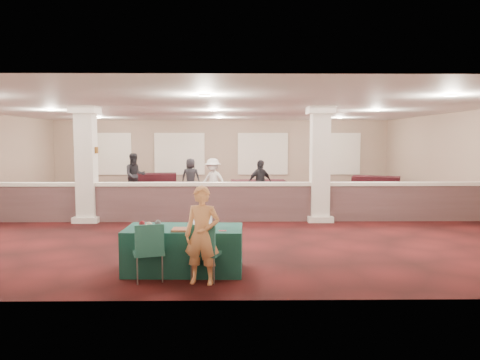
{
  "coord_description": "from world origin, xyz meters",
  "views": [
    {
      "loc": [
        0.58,
        -14.51,
        2.3
      ],
      "look_at": [
        0.76,
        -2.0,
        1.21
      ],
      "focal_mm": 35.0,
      "sensor_mm": 36.0,
      "label": 1
    }
  ],
  "objects_px": {
    "conf_chair_side": "(149,247)",
    "far_table_front_left": "(30,195)",
    "near_table": "(184,249)",
    "far_table_back_center": "(173,191)",
    "attendee_c": "(260,183)",
    "far_table_back_left": "(153,183)",
    "far_table_back_right": "(376,185)",
    "far_table_front_right": "(352,191)",
    "attendee_d": "(191,177)",
    "attendee_a": "(135,175)",
    "conf_chair_main": "(205,247)",
    "far_table_front_center": "(258,191)",
    "woman": "(202,235)",
    "attendee_b": "(213,181)"
  },
  "relations": [
    {
      "from": "far_table_front_right",
      "to": "attendee_a",
      "type": "height_order",
      "value": "attendee_a"
    },
    {
      "from": "far_table_back_left",
      "to": "attendee_c",
      "type": "distance_m",
      "value": 6.2
    },
    {
      "from": "near_table",
      "to": "attendee_a",
      "type": "height_order",
      "value": "attendee_a"
    },
    {
      "from": "near_table",
      "to": "attendee_c",
      "type": "xyz_separation_m",
      "value": [
        1.78,
        8.01,
        0.41
      ]
    },
    {
      "from": "far_table_front_center",
      "to": "attendee_b",
      "type": "distance_m",
      "value": 1.71
    },
    {
      "from": "far_table_back_center",
      "to": "attendee_b",
      "type": "relative_size",
      "value": 0.99
    },
    {
      "from": "attendee_a",
      "to": "far_table_back_right",
      "type": "bearing_deg",
      "value": -18.6
    },
    {
      "from": "woman",
      "to": "attendee_c",
      "type": "bearing_deg",
      "value": 92.5
    },
    {
      "from": "near_table",
      "to": "far_table_front_center",
      "type": "bearing_deg",
      "value": 80.66
    },
    {
      "from": "far_table_back_center",
      "to": "attendee_b",
      "type": "height_order",
      "value": "attendee_b"
    },
    {
      "from": "far_table_back_left",
      "to": "far_table_back_right",
      "type": "relative_size",
      "value": 1.06
    },
    {
      "from": "conf_chair_main",
      "to": "far_table_back_right",
      "type": "distance_m",
      "value": 13.4
    },
    {
      "from": "far_table_back_center",
      "to": "far_table_front_center",
      "type": "bearing_deg",
      "value": -15.9
    },
    {
      "from": "woman",
      "to": "far_table_back_left",
      "type": "distance_m",
      "value": 13.38
    },
    {
      "from": "far_table_front_right",
      "to": "attendee_b",
      "type": "relative_size",
      "value": 1.03
    },
    {
      "from": "woman",
      "to": "far_table_front_center",
      "type": "bearing_deg",
      "value": 93.43
    },
    {
      "from": "conf_chair_side",
      "to": "far_table_back_right",
      "type": "bearing_deg",
      "value": 41.12
    },
    {
      "from": "far_table_front_left",
      "to": "far_table_front_center",
      "type": "relative_size",
      "value": 0.92
    },
    {
      "from": "near_table",
      "to": "conf_chair_side",
      "type": "relative_size",
      "value": 2.1
    },
    {
      "from": "far_table_front_right",
      "to": "far_table_back_left",
      "type": "height_order",
      "value": "far_table_back_left"
    },
    {
      "from": "far_table_front_center",
      "to": "far_table_front_right",
      "type": "distance_m",
      "value": 3.62
    },
    {
      "from": "conf_chair_main",
      "to": "attendee_a",
      "type": "bearing_deg",
      "value": 125.72
    },
    {
      "from": "near_table",
      "to": "attendee_d",
      "type": "xyz_separation_m",
      "value": [
        -0.86,
        10.72,
        0.38
      ]
    },
    {
      "from": "conf_chair_side",
      "to": "far_table_back_left",
      "type": "relative_size",
      "value": 0.48
    },
    {
      "from": "far_table_back_center",
      "to": "attendee_a",
      "type": "bearing_deg",
      "value": 158.59
    },
    {
      "from": "far_table_front_center",
      "to": "attendee_b",
      "type": "height_order",
      "value": "attendee_b"
    },
    {
      "from": "far_table_front_right",
      "to": "far_table_back_center",
      "type": "distance_m",
      "value": 6.83
    },
    {
      "from": "far_table_front_right",
      "to": "attendee_d",
      "type": "relative_size",
      "value": 1.08
    },
    {
      "from": "far_table_front_center",
      "to": "attendee_b",
      "type": "bearing_deg",
      "value": -172.11
    },
    {
      "from": "woman",
      "to": "far_table_back_right",
      "type": "height_order",
      "value": "woman"
    },
    {
      "from": "near_table",
      "to": "far_table_back_left",
      "type": "xyz_separation_m",
      "value": [
        -2.64,
        12.34,
        0.02
      ]
    },
    {
      "from": "far_table_front_right",
      "to": "attendee_c",
      "type": "relative_size",
      "value": 1.04
    },
    {
      "from": "far_table_front_left",
      "to": "far_table_back_right",
      "type": "xyz_separation_m",
      "value": [
        13.0,
        2.97,
        0.01
      ]
    },
    {
      "from": "attendee_b",
      "to": "far_table_back_center",
      "type": "bearing_deg",
      "value": 171.28
    },
    {
      "from": "far_table_front_left",
      "to": "far_table_front_center",
      "type": "distance_m",
      "value": 8.03
    },
    {
      "from": "far_table_front_right",
      "to": "far_table_back_left",
      "type": "xyz_separation_m",
      "value": [
        -7.99,
        2.84,
        0.07
      ]
    },
    {
      "from": "near_table",
      "to": "far_table_back_right",
      "type": "relative_size",
      "value": 1.06
    },
    {
      "from": "far_table_front_left",
      "to": "attendee_a",
      "type": "height_order",
      "value": "attendee_a"
    },
    {
      "from": "conf_chair_side",
      "to": "far_table_back_center",
      "type": "bearing_deg",
      "value": 78.08
    },
    {
      "from": "far_table_front_left",
      "to": "far_table_back_left",
      "type": "height_order",
      "value": "far_table_back_left"
    },
    {
      "from": "woman",
      "to": "far_table_front_center",
      "type": "relative_size",
      "value": 0.79
    },
    {
      "from": "near_table",
      "to": "far_table_back_center",
      "type": "relative_size",
      "value": 1.27
    },
    {
      "from": "far_table_back_center",
      "to": "attendee_d",
      "type": "relative_size",
      "value": 1.03
    },
    {
      "from": "far_table_back_left",
      "to": "far_table_back_right",
      "type": "height_order",
      "value": "far_table_back_left"
    },
    {
      "from": "woman",
      "to": "far_table_front_left",
      "type": "relative_size",
      "value": 0.86
    },
    {
      "from": "conf_chair_main",
      "to": "attendee_d",
      "type": "distance_m",
      "value": 11.38
    },
    {
      "from": "far_table_back_left",
      "to": "near_table",
      "type": "bearing_deg",
      "value": -77.92
    },
    {
      "from": "conf_chair_side",
      "to": "far_table_front_left",
      "type": "bearing_deg",
      "value": 105.77
    },
    {
      "from": "woman",
      "to": "far_table_back_center",
      "type": "relative_size",
      "value": 0.99
    },
    {
      "from": "woman",
      "to": "attendee_a",
      "type": "xyz_separation_m",
      "value": [
        -3.41,
        11.2,
        0.09
      ]
    }
  ]
}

